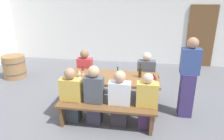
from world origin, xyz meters
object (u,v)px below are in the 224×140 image
object	(u,v)px
wine_bottle_1	(91,76)
wine_glass_3	(155,78)
tasting_table	(112,80)
wine_bottle_2	(118,76)
wooden_door	(201,37)
bench_far	(117,81)
wine_glass_2	(154,76)
seated_guest_near_2	(120,100)
seated_guest_far_1	(146,78)
seated_guest_far_0	(85,74)
seated_guest_near_3	(147,103)
seated_guest_near_1	(94,96)
wine_glass_1	(79,72)
wine_barrel	(14,67)
standing_host	(188,79)
seated_guest_near_0	(71,96)
wine_glass_0	(83,68)
wine_bottle_0	(140,72)
bench_near	(106,111)

from	to	relation	value
wine_bottle_1	wine_glass_3	bearing A→B (deg)	6.39
tasting_table	wine_bottle_2	size ratio (longest dim) A/B	6.41
wine_glass_3	wine_bottle_2	bearing A→B (deg)	-174.80
wooden_door	wine_glass_3	distance (m)	4.04
bench_far	wine_bottle_1	world-z (taller)	wine_bottle_1
wine_glass_2	seated_guest_near_2	bearing A→B (deg)	-141.60
seated_guest_near_2	seated_guest_far_1	distance (m)	1.24
bench_far	wine_bottle_2	bearing A→B (deg)	-81.10
bench_far	wine_glass_2	distance (m)	1.28
wine_glass_3	wine_glass_2	bearing A→B (deg)	104.05
bench_far	seated_guest_far_0	distance (m)	0.79
wine_bottle_1	seated_guest_near_3	world-z (taller)	seated_guest_near_3
wine_glass_2	seated_guest_near_1	xyz separation A→B (m)	(-1.09, -0.48, -0.29)
wine_glass_1	seated_guest_near_1	world-z (taller)	seated_guest_near_1
wine_barrel	standing_host	bearing A→B (deg)	-16.74
wine_glass_1	wine_glass_3	distance (m)	1.53
wooden_door	seated_guest_near_0	bearing A→B (deg)	-128.36
tasting_table	wine_glass_0	xyz separation A→B (m)	(-0.65, 0.06, 0.20)
seated_guest_near_1	wine_barrel	xyz separation A→B (m)	(-2.98, 1.98, -0.22)
wine_glass_2	seated_guest_far_0	size ratio (longest dim) A/B	0.13
wooden_door	seated_guest_near_3	world-z (taller)	wooden_door
wooden_door	tasting_table	distance (m)	4.33
seated_guest_far_1	wine_bottle_2	bearing A→B (deg)	-33.73
wine_bottle_1	seated_guest_near_1	size ratio (longest dim) A/B	0.27
wine_bottle_0	wine_barrel	distance (m)	4.06
tasting_table	wine_glass_2	world-z (taller)	wine_glass_2
wooden_door	wine_glass_3	xyz separation A→B (m)	(-1.65, -3.68, -0.20)
wine_glass_3	seated_guest_near_2	size ratio (longest dim) A/B	0.13
seated_guest_far_0	standing_host	bearing A→B (deg)	75.29
seated_guest_near_3	wine_glass_1	bearing A→B (deg)	72.95
wine_glass_3	wine_bottle_1	bearing A→B (deg)	-173.61
wine_bottle_1	standing_host	world-z (taller)	standing_host
wine_glass_2	seated_guest_near_1	world-z (taller)	seated_guest_near_1
seated_guest_near_1	wine_barrel	distance (m)	3.59
wine_bottle_0	seated_guest_near_2	xyz separation A→B (m)	(-0.34, -0.65, -0.34)
wine_bottle_0	seated_guest_near_1	distance (m)	1.09
bench_near	seated_guest_near_1	distance (m)	0.36
wooden_door	bench_near	bearing A→B (deg)	-120.89
wooden_door	seated_guest_near_3	size ratio (longest dim) A/B	1.94
seated_guest_far_1	wine_barrel	xyz separation A→B (m)	(-3.93, 0.83, -0.20)
tasting_table	seated_guest_near_1	world-z (taller)	seated_guest_near_1
bench_near	wine_glass_3	size ratio (longest dim) A/B	12.68
tasting_table	bench_near	distance (m)	0.79
wine_glass_0	seated_guest_near_2	size ratio (longest dim) A/B	0.17
wine_bottle_1	seated_guest_near_1	xyz separation A→B (m)	(0.11, -0.25, -0.30)
bench_far	wine_glass_1	world-z (taller)	wine_glass_1
wine_glass_0	wine_glass_2	world-z (taller)	wine_glass_0
wine_bottle_2	seated_guest_near_1	bearing A→B (deg)	-140.47
standing_host	seated_guest_near_0	bearing A→B (deg)	14.09
tasting_table	seated_guest_near_0	bearing A→B (deg)	-140.39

